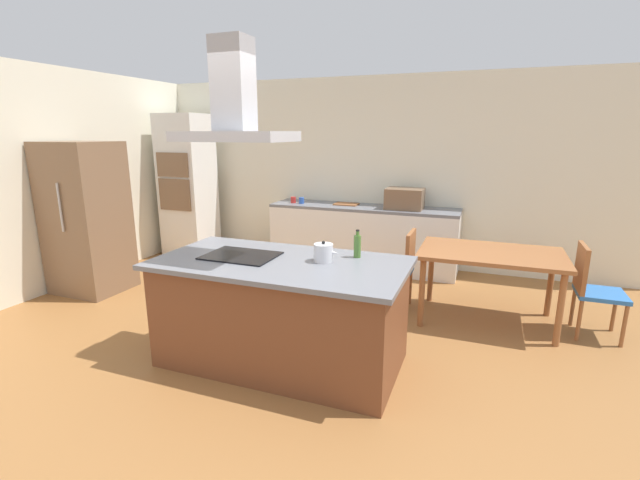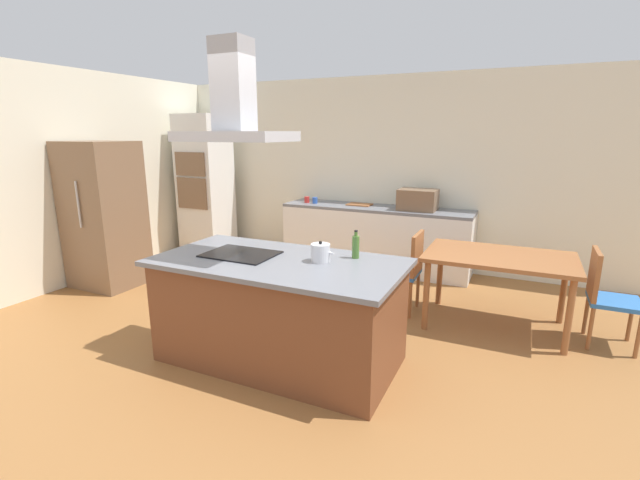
# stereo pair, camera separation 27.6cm
# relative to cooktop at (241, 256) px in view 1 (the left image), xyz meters

# --- Properties ---
(ground) EXTENTS (16.00, 16.00, 0.00)m
(ground) POSITION_rel_cooktop_xyz_m (0.37, 1.50, -0.91)
(ground) COLOR #936033
(wall_back) EXTENTS (7.20, 0.10, 2.70)m
(wall_back) POSITION_rel_cooktop_xyz_m (0.37, 3.25, 0.44)
(wall_back) COLOR silver
(wall_back) RESTS_ON ground
(wall_left) EXTENTS (0.10, 8.80, 2.70)m
(wall_left) POSITION_rel_cooktop_xyz_m (-3.08, 1.00, 0.44)
(wall_left) COLOR silver
(wall_left) RESTS_ON ground
(kitchen_island) EXTENTS (2.07, 1.07, 0.90)m
(kitchen_island) POSITION_rel_cooktop_xyz_m (0.37, 0.00, -0.45)
(kitchen_island) COLOR brown
(kitchen_island) RESTS_ON ground
(cooktop) EXTENTS (0.60, 0.44, 0.01)m
(cooktop) POSITION_rel_cooktop_xyz_m (0.00, 0.00, 0.00)
(cooktop) COLOR black
(cooktop) RESTS_ON kitchen_island
(tea_kettle) EXTENTS (0.21, 0.16, 0.17)m
(tea_kettle) POSITION_rel_cooktop_xyz_m (0.71, 0.11, 0.07)
(tea_kettle) COLOR silver
(tea_kettle) RESTS_ON kitchen_island
(olive_oil_bottle) EXTENTS (0.06, 0.06, 0.24)m
(olive_oil_bottle) POSITION_rel_cooktop_xyz_m (0.93, 0.32, 0.09)
(olive_oil_bottle) COLOR #47722D
(olive_oil_bottle) RESTS_ON kitchen_island
(back_counter) EXTENTS (2.67, 0.62, 0.90)m
(back_counter) POSITION_rel_cooktop_xyz_m (0.28, 2.88, -0.46)
(back_counter) COLOR white
(back_counter) RESTS_ON ground
(countertop_microwave) EXTENTS (0.50, 0.38, 0.28)m
(countertop_microwave) POSITION_rel_cooktop_xyz_m (0.86, 2.88, 0.13)
(countertop_microwave) COLOR brown
(countertop_microwave) RESTS_ON back_counter
(coffee_mug_red) EXTENTS (0.08, 0.08, 0.09)m
(coffee_mug_red) POSITION_rel_cooktop_xyz_m (-0.78, 2.81, 0.04)
(coffee_mug_red) COLOR red
(coffee_mug_red) RESTS_ON back_counter
(coffee_mug_blue) EXTENTS (0.08, 0.08, 0.09)m
(coffee_mug_blue) POSITION_rel_cooktop_xyz_m (-0.64, 2.80, 0.04)
(coffee_mug_blue) COLOR #2D56B2
(coffee_mug_blue) RESTS_ON back_counter
(cutting_board) EXTENTS (0.34, 0.24, 0.02)m
(cutting_board) POSITION_rel_cooktop_xyz_m (0.01, 2.93, 0.00)
(cutting_board) COLOR #995B33
(cutting_board) RESTS_ON back_counter
(wall_oven_stack) EXTENTS (0.70, 0.66, 2.20)m
(wall_oven_stack) POSITION_rel_cooktop_xyz_m (-2.53, 2.65, 0.20)
(wall_oven_stack) COLOR white
(wall_oven_stack) RESTS_ON ground
(refrigerator) EXTENTS (0.80, 0.73, 1.82)m
(refrigerator) POSITION_rel_cooktop_xyz_m (-2.61, 0.78, 0.00)
(refrigerator) COLOR brown
(refrigerator) RESTS_ON ground
(dining_table) EXTENTS (1.40, 0.90, 0.75)m
(dining_table) POSITION_rel_cooktop_xyz_m (2.00, 1.51, -0.24)
(dining_table) COLOR #995B33
(dining_table) RESTS_ON ground
(chair_at_right_end) EXTENTS (0.42, 0.42, 0.89)m
(chair_at_right_end) POSITION_rel_cooktop_xyz_m (2.91, 1.51, -0.40)
(chair_at_right_end) COLOR #2D6BB7
(chair_at_right_end) RESTS_ON ground
(chair_at_left_end) EXTENTS (0.42, 0.42, 0.89)m
(chair_at_left_end) POSITION_rel_cooktop_xyz_m (1.08, 1.51, -0.40)
(chair_at_left_end) COLOR #2D6BB7
(chair_at_left_end) RESTS_ON ground
(range_hood) EXTENTS (0.90, 0.55, 0.78)m
(range_hood) POSITION_rel_cooktop_xyz_m (0.00, 0.00, 1.20)
(range_hood) COLOR #ADADB2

